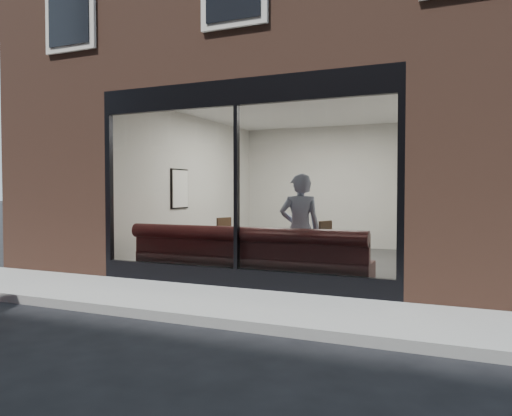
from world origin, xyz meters
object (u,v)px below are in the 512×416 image
at_px(cafe_table_right, 347,235).
at_px(cafe_chair_right, 317,258).
at_px(cafe_table_left, 188,232).
at_px(cafe_chair_left, 218,251).
at_px(person, 300,229).
at_px(banquette, 248,270).

bearing_deg(cafe_table_right, cafe_chair_right, 145.12).
height_order(cafe_table_right, cafe_chair_right, cafe_table_right).
relative_size(cafe_table_left, cafe_chair_right, 1.44).
distance_m(cafe_table_left, cafe_table_right, 2.88).
bearing_deg(cafe_chair_left, cafe_table_left, 111.33).
relative_size(cafe_table_right, cafe_chair_right, 1.53).
height_order(cafe_table_left, cafe_chair_right, cafe_table_left).
distance_m(person, cafe_table_right, 1.05).
height_order(person, cafe_table_left, person).
relative_size(person, cafe_table_left, 3.28).
bearing_deg(cafe_chair_left, person, 163.23).
relative_size(person, cafe_table_right, 3.08).
distance_m(cafe_table_right, cafe_chair_right, 0.97).
xyz_separation_m(banquette, cafe_chair_left, (-1.54, 1.87, 0.01)).
distance_m(banquette, cafe_chair_left, 2.43).
bearing_deg(cafe_table_left, banquette, -20.89).
bearing_deg(cafe_table_right, person, -122.41).
bearing_deg(cafe_chair_right, cafe_table_right, 163.81).
xyz_separation_m(cafe_table_left, cafe_chair_left, (-0.08, 1.31, -0.50)).
relative_size(cafe_table_right, cafe_chair_left, 1.46).
bearing_deg(cafe_chair_left, cafe_chair_right, -168.84).
xyz_separation_m(banquette, person, (0.80, 0.26, 0.66)).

